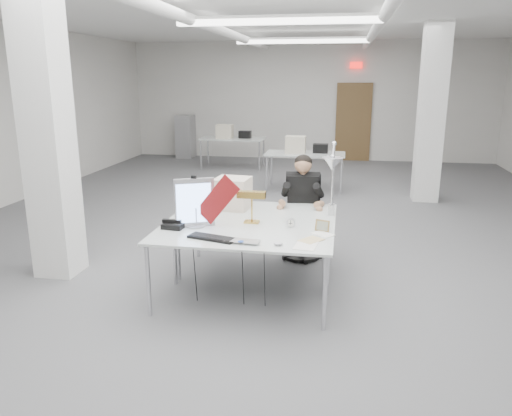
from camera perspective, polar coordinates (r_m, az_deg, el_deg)
The scene contains 23 objects.
room_shell at distance 7.30m, azimuth 2.77°, elevation 10.33°, with size 10.04×14.04×3.24m.
desk_main at distance 4.93m, azimuth -1.64°, elevation -3.17°, with size 1.80×0.90×0.03m, color silver.
desk_second at distance 5.77m, azimuth 0.14°, elevation -0.45°, with size 1.80×0.90×0.03m, color silver.
bg_desk_a at distance 10.23m, azimuth 5.65°, elevation 6.19°, with size 1.60×0.80×0.03m, color silver.
bg_desk_b at distance 12.68m, azimuth -2.70°, elevation 7.91°, with size 1.60×0.80×0.03m, color silver.
filing_cabinet at distance 14.54m, azimuth -8.06°, elevation 8.09°, with size 0.45×0.55×1.20m, color gray.
office_chair at distance 6.32m, azimuth 5.31°, elevation -0.80°, with size 0.56×0.56×1.14m, color black, non-canonical shape.
seated_person at distance 6.19m, azimuth 5.34°, elevation 2.03°, with size 0.52×0.65×0.98m, color black, non-canonical shape.
monitor at distance 5.15m, azimuth -7.04°, elevation 0.60°, with size 0.41×0.04×0.51m, color #B7B7BC.
pennant at distance 5.04m, azimuth -4.39°, elevation 0.95°, with size 0.52×0.01×0.22m, color maroon.
keyboard at distance 4.80m, azimuth -5.04°, elevation -3.42°, with size 0.47×0.16×0.02m, color black.
laptop at distance 4.63m, azimuth -1.75°, elevation -4.03°, with size 0.33×0.21×0.03m, color #B2B2B7.
mouse at distance 4.60m, azimuth 2.54°, elevation -4.11°, with size 0.09×0.06×0.03m, color #AFAFB4.
bankers_lamp at distance 5.26m, azimuth -0.48°, elevation 0.13°, with size 0.30×0.12×0.35m, color #BB863A, non-canonical shape.
desk_phone at distance 5.19m, azimuth -9.36°, elevation -1.98°, with size 0.21×0.19×0.05m, color black.
picture_frame_left at distance 5.36m, azimuth -7.36°, elevation -0.98°, with size 0.15×0.01×0.12m, color tan.
picture_frame_right at distance 5.05m, azimuth 7.59°, elevation -2.01°, with size 0.15×0.01×0.12m, color #A88348.
desk_clock at distance 5.15m, azimuth 3.99°, elevation -1.66°, with size 0.09×0.09×0.03m, color #BBBABF.
paper_stack_a at distance 4.62m, azimuth 5.73°, elevation -4.27°, with size 0.20×0.28×0.01m, color white.
paper_stack_b at distance 4.77m, azimuth 6.32°, elevation -3.67°, with size 0.16×0.22×0.01m, color #D2B67D.
paper_stack_c at distance 4.96m, azimuth 7.64°, elevation -2.99°, with size 0.21×0.15×0.01m, color white.
beige_monitor at distance 5.85m, azimuth -2.68°, elevation 1.70°, with size 0.39×0.36×0.36m, color beige.
architect_lamp at distance 5.33m, azimuth 8.72°, elevation 3.36°, with size 0.25×0.72×0.93m, color silver, non-canonical shape.
Camera 1 is at (0.94, -7.09, 2.26)m, focal length 35.00 mm.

